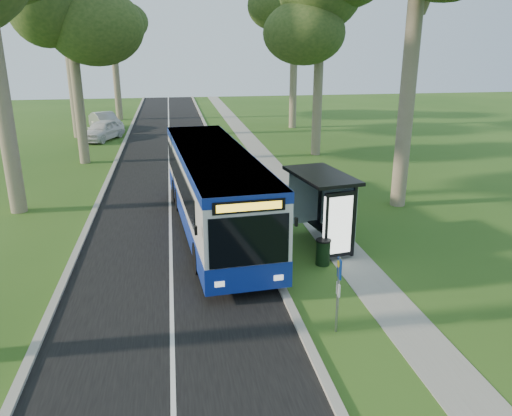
{
  "coord_description": "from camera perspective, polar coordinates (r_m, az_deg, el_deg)",
  "views": [
    {
      "loc": [
        -3.22,
        -15.79,
        7.51
      ],
      "look_at": [
        -0.23,
        1.87,
        1.6
      ],
      "focal_mm": 35.0,
      "sensor_mm": 36.0,
      "label": 1
    }
  ],
  "objects": [
    {
      "name": "footpath",
      "position": [
        27.57,
        3.81,
        2.44
      ],
      "size": [
        1.5,
        100.0,
        0.02
      ],
      "primitive_type": "cube",
      "color": "gray",
      "rests_on": "ground"
    },
    {
      "name": "kerb_west",
      "position": [
        27.11,
        -17.24,
        1.47
      ],
      "size": [
        0.25,
        100.0,
        0.12
      ],
      "primitive_type": "cube",
      "color": "#9E9B93",
      "rests_on": "ground"
    },
    {
      "name": "bus_stop_sign",
      "position": [
        13.6,
        9.4,
        -8.74
      ],
      "size": [
        0.08,
        0.31,
        2.21
      ],
      "rotation": [
        0.0,
        0.0,
        -0.07
      ],
      "color": "gray",
      "rests_on": "ground"
    },
    {
      "name": "kerb_east",
      "position": [
        27.03,
        -2.4,
        2.25
      ],
      "size": [
        0.25,
        100.0,
        0.12
      ],
      "primitive_type": "cube",
      "color": "#9E9B93",
      "rests_on": "ground"
    },
    {
      "name": "centre_line",
      "position": [
        26.85,
        -9.82,
        1.8
      ],
      "size": [
        0.12,
        100.0,
        0.0
      ],
      "primitive_type": "cube",
      "color": "white",
      "rests_on": "road"
    },
    {
      "name": "car_white",
      "position": [
        42.98,
        -17.17,
        8.5
      ],
      "size": [
        3.63,
        5.15,
        1.63
      ],
      "primitive_type": "imported",
      "rotation": [
        0.0,
        0.0,
        -0.4
      ],
      "color": "white",
      "rests_on": "ground"
    },
    {
      "name": "tree_east_c",
      "position": [
        35.34,
        7.46,
        22.41
      ],
      "size": [
        5.2,
        5.2,
        13.69
      ],
      "color": "#7A6B56",
      "rests_on": "ground"
    },
    {
      "name": "tree_east_d",
      "position": [
        47.25,
        4.49,
        22.14
      ],
      "size": [
        5.2,
        5.2,
        14.5
      ],
      "color": "#7A6B56",
      "rests_on": "ground"
    },
    {
      "name": "road",
      "position": [
        26.86,
        -9.82,
        1.77
      ],
      "size": [
        7.0,
        100.0,
        0.02
      ],
      "primitive_type": "cube",
      "color": "black",
      "rests_on": "ground"
    },
    {
      "name": "litter_bin",
      "position": [
        17.92,
        7.67,
        -5.0
      ],
      "size": [
        0.54,
        0.54,
        0.95
      ],
      "rotation": [
        0.0,
        0.0,
        -0.26
      ],
      "color": "black",
      "rests_on": "ground"
    },
    {
      "name": "tree_west_e",
      "position": [
        54.16,
        -16.33,
        21.37
      ],
      "size": [
        5.2,
        5.2,
        14.96
      ],
      "color": "#7A6B56",
      "rests_on": "ground"
    },
    {
      "name": "bus_shelter",
      "position": [
        18.74,
        8.23,
        1.09
      ],
      "size": [
        2.34,
        3.6,
        2.87
      ],
      "rotation": [
        0.0,
        0.0,
        0.17
      ],
      "color": "black",
      "rests_on": "ground"
    },
    {
      "name": "bus",
      "position": [
        20.63,
        -4.82,
        2.05
      ],
      "size": [
        3.65,
        13.06,
        3.42
      ],
      "rotation": [
        0.0,
        0.0,
        0.07
      ],
      "color": "silver",
      "rests_on": "ground"
    },
    {
      "name": "ground",
      "position": [
        17.78,
        1.75,
        -6.74
      ],
      "size": [
        120.0,
        120.0,
        0.0
      ],
      "primitive_type": "plane",
      "color": "#2A5119",
      "rests_on": "ground"
    },
    {
      "name": "car_silver",
      "position": [
        47.98,
        -16.86,
        9.46
      ],
      "size": [
        3.52,
        5.13,
        1.6
      ],
      "primitive_type": "imported",
      "rotation": [
        0.0,
        0.0,
        0.42
      ],
      "color": "#989A9F",
      "rests_on": "ground"
    }
  ]
}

